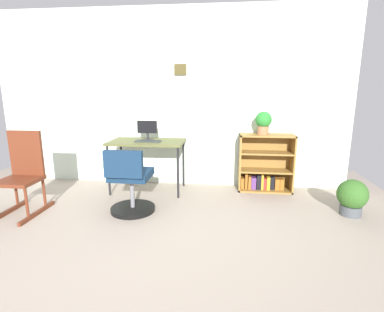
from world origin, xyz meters
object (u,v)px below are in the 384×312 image
at_px(potted_plant_floor, 352,196).
at_px(office_chair, 130,185).
at_px(monitor, 147,131).
at_px(keyboard, 148,141).
at_px(potted_plant_on_shelf, 263,122).
at_px(rocking_chair, 23,173).
at_px(desk, 147,145).
at_px(bookshelf_low, 265,166).

bearing_deg(potted_plant_floor, office_chair, -174.90).
xyz_separation_m(monitor, keyboard, (0.04, -0.12, -0.13)).
height_order(office_chair, potted_plant_on_shelf, potted_plant_on_shelf).
bearing_deg(potted_plant_floor, monitor, 166.33).
height_order(keyboard, rocking_chair, rocking_chair).
xyz_separation_m(potted_plant_on_shelf, potted_plant_floor, (0.94, -0.74, -0.76)).
bearing_deg(desk, office_chair, -89.68).
xyz_separation_m(office_chair, potted_plant_on_shelf, (1.58, 0.97, 0.65)).
bearing_deg(potted_plant_on_shelf, rocking_chair, -159.55).
bearing_deg(rocking_chair, potted_plant_on_shelf, 20.45).
bearing_deg(rocking_chair, bookshelf_low, 21.02).
bearing_deg(potted_plant_floor, potted_plant_on_shelf, 141.77).
relative_size(potted_plant_on_shelf, potted_plant_floor, 0.75).
bearing_deg(rocking_chair, desk, 35.62).
height_order(bookshelf_low, potted_plant_on_shelf, potted_plant_on_shelf).
distance_m(desk, bookshelf_low, 1.69).
distance_m(desk, office_chair, 0.86).
distance_m(rocking_chair, potted_plant_on_shelf, 3.06).
height_order(bookshelf_low, potted_plant_floor, bookshelf_low).
xyz_separation_m(desk, rocking_chair, (-1.24, -0.89, -0.19)).
bearing_deg(potted_plant_on_shelf, bookshelf_low, 43.99).
height_order(desk, monitor, monitor).
relative_size(monitor, keyboard, 0.79).
relative_size(monitor, bookshelf_low, 0.34).
height_order(office_chair, potted_plant_floor, office_chair).
bearing_deg(keyboard, rocking_chair, -147.55).
distance_m(office_chair, rocking_chair, 1.26).
xyz_separation_m(desk, potted_plant_on_shelf, (1.59, 0.17, 0.32)).
bearing_deg(bookshelf_low, potted_plant_floor, -41.89).
distance_m(monitor, bookshelf_low, 1.73).
relative_size(office_chair, rocking_chair, 0.83).
bearing_deg(office_chair, potted_plant_on_shelf, 31.41).
bearing_deg(rocking_chair, keyboard, 32.45).
relative_size(desk, monitor, 3.73).
relative_size(keyboard, potted_plant_on_shelf, 1.11).
bearing_deg(potted_plant_floor, bookshelf_low, 138.11).
bearing_deg(potted_plant_on_shelf, keyboard, -171.12).
relative_size(desk, bookshelf_low, 1.27).
xyz_separation_m(office_chair, potted_plant_floor, (2.52, 0.23, -0.11)).
bearing_deg(office_chair, potted_plant_floor, 5.10).
distance_m(desk, keyboard, 0.11).
xyz_separation_m(rocking_chair, potted_plant_floor, (3.77, 0.31, -0.25)).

